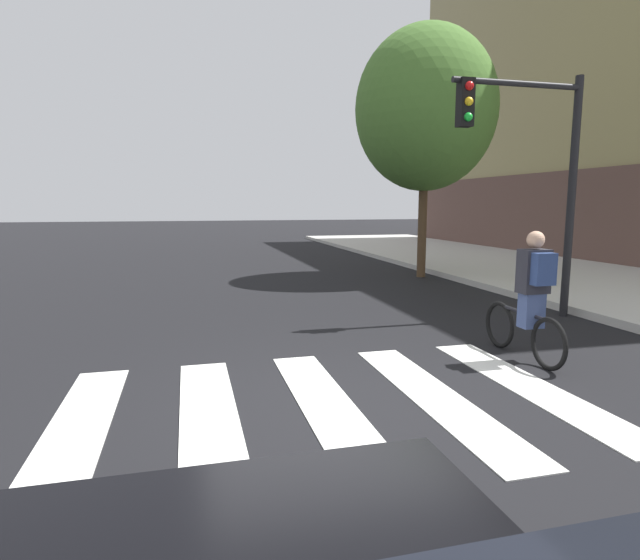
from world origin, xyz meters
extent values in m
plane|color=black|center=(0.00, 0.00, 0.00)|extent=(120.00, 120.00, 0.00)
cube|color=silver|center=(-2.34, 0.00, 0.01)|extent=(0.55, 3.40, 0.01)
cube|color=silver|center=(-1.18, 0.00, 0.01)|extent=(0.55, 3.40, 0.01)
cube|color=silver|center=(-0.01, 0.00, 0.01)|extent=(0.55, 3.40, 0.01)
cube|color=silver|center=(1.16, 0.00, 0.01)|extent=(0.55, 3.40, 0.01)
cube|color=silver|center=(2.33, 0.00, 0.01)|extent=(0.55, 3.40, 0.01)
torus|color=black|center=(2.92, 0.45, 0.33)|extent=(0.07, 0.66, 0.66)
torus|color=black|center=(2.94, 1.50, 0.33)|extent=(0.07, 0.66, 0.66)
cylinder|color=black|center=(2.93, 0.98, 0.61)|extent=(0.06, 0.89, 0.05)
cylinder|color=black|center=(2.93, 0.82, 0.68)|extent=(0.04, 0.04, 0.45)
cube|color=#384772|center=(2.93, 0.82, 0.73)|extent=(0.28, 0.20, 0.56)
cube|color=#26262D|center=(2.93, 0.82, 1.18)|extent=(0.36, 0.24, 0.56)
sphere|color=tan|center=(2.93, 0.82, 1.58)|extent=(0.22, 0.22, 0.22)
cube|color=navy|center=(2.92, 0.64, 1.23)|extent=(0.28, 0.16, 0.40)
cylinder|color=black|center=(5.29, 3.04, 2.10)|extent=(0.14, 0.14, 4.20)
cylinder|color=black|center=(4.09, 3.04, 4.00)|extent=(2.40, 0.10, 0.10)
cube|color=black|center=(3.13, 3.04, 3.65)|extent=(0.24, 0.20, 0.76)
sphere|color=red|center=(3.13, 2.93, 3.89)|extent=(0.14, 0.14, 0.14)
sphere|color=gold|center=(3.13, 2.93, 3.65)|extent=(0.14, 0.14, 0.14)
sphere|color=green|center=(3.13, 2.93, 3.41)|extent=(0.14, 0.14, 0.14)
cylinder|color=gold|center=(6.89, 6.11, 0.47)|extent=(0.22, 0.22, 0.65)
sphere|color=gold|center=(6.89, 6.11, 0.84)|extent=(0.18, 0.18, 0.18)
cylinder|color=gold|center=(7.05, 6.11, 0.51)|extent=(0.12, 0.09, 0.09)
cylinder|color=#4C3823|center=(5.01, 8.39, 1.52)|extent=(0.24, 0.24, 3.04)
ellipsoid|color=#47722D|center=(5.01, 8.39, 4.55)|extent=(3.78, 3.78, 4.34)
camera|label=1|loc=(-1.32, -4.76, 2.02)|focal=28.91mm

